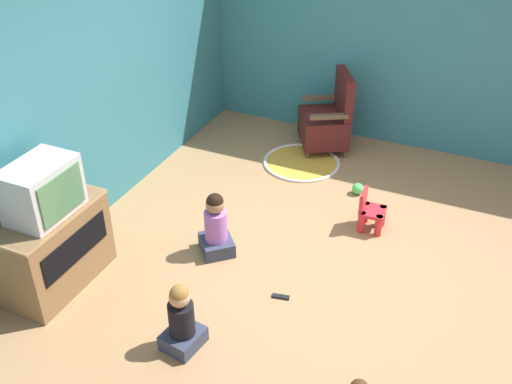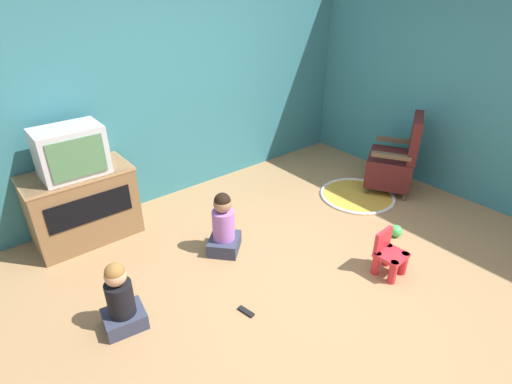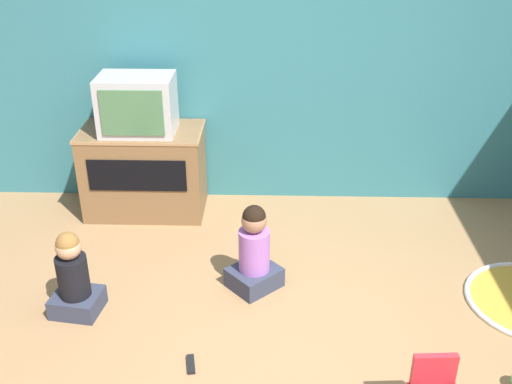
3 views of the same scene
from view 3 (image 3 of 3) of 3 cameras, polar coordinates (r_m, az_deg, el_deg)
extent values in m
plane|color=#9E754C|center=(3.62, 6.53, -17.14)|extent=(30.00, 30.00, 0.00)
cube|color=teal|center=(5.04, 2.76, 12.90)|extent=(5.56, 0.12, 2.55)
cube|color=brown|center=(5.13, -10.56, 1.98)|extent=(0.98, 0.54, 0.74)
cube|color=#A97C50|center=(4.99, -10.91, 5.70)|extent=(1.00, 0.55, 0.02)
cube|color=black|center=(4.85, -11.26, 1.54)|extent=(0.79, 0.01, 0.27)
cube|color=#B7B7BC|center=(4.88, -11.24, 8.19)|extent=(0.59, 0.40, 0.46)
cube|color=#47754C|center=(4.69, -11.75, 7.36)|extent=(0.48, 0.02, 0.36)
cube|color=red|center=(3.31, 16.61, -15.92)|extent=(0.23, 0.05, 0.19)
cube|color=#33384C|center=(4.23, -0.17, -8.13)|extent=(0.43, 0.43, 0.14)
cylinder|color=#A566BF|center=(4.11, -0.17, -5.58)|extent=(0.21, 0.21, 0.31)
sphere|color=#9E7051|center=(3.99, -0.18, -2.75)|extent=(0.17, 0.17, 0.17)
sphere|color=black|center=(3.97, -0.18, -2.37)|extent=(0.16, 0.16, 0.16)
cube|color=#33384C|center=(4.18, -16.63, -10.04)|extent=(0.34, 0.31, 0.13)
cylinder|color=black|center=(4.06, -17.02, -7.68)|extent=(0.20, 0.20, 0.29)
sphere|color=tan|center=(3.95, -17.46, -5.05)|extent=(0.16, 0.16, 0.16)
sphere|color=olive|center=(3.93, -17.51, -4.70)|extent=(0.15, 0.15, 0.15)
cube|color=black|center=(3.68, -6.22, -15.99)|extent=(0.07, 0.16, 0.02)
camera|label=1|loc=(4.36, -79.29, 20.46)|focal=42.00mm
camera|label=2|loc=(2.04, -67.41, 7.61)|focal=28.00mm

